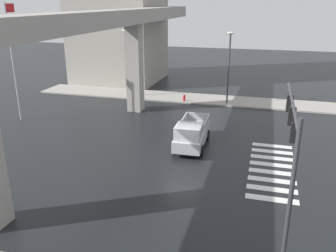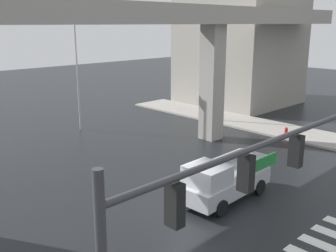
{
  "view_description": "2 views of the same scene",
  "coord_description": "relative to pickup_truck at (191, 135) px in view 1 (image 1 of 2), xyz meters",
  "views": [
    {
      "loc": [
        -21.35,
        -4.88,
        10.01
      ],
      "look_at": [
        -0.41,
        0.93,
        2.36
      ],
      "focal_mm": 38.02,
      "sensor_mm": 36.0,
      "label": 1
    },
    {
      "loc": [
        -11.88,
        -10.73,
        8.25
      ],
      "look_at": [
        0.22,
        1.73,
        3.66
      ],
      "focal_mm": 41.85,
      "sensor_mm": 36.0,
      "label": 2
    }
  ],
  "objects": [
    {
      "name": "sidewalk_east",
      "position": [
        13.27,
        2.15,
        -0.91
      ],
      "size": [
        4.0,
        36.0,
        0.15
      ],
      "primitive_type": "cube",
      "color": "#9E9991",
      "rests_on": "ground"
    },
    {
      "name": "street_lamp_mid_block",
      "position": [
        12.07,
        9.74,
        3.57
      ],
      "size": [
        0.44,
        0.7,
        7.24
      ],
      "color": "#38383D",
      "rests_on": "ground"
    },
    {
      "name": "ground_plane",
      "position": [
        -1.97,
        0.15,
        -0.99
      ],
      "size": [
        120.0,
        120.0,
        0.0
      ],
      "primitive_type": "plane",
      "color": "black"
    },
    {
      "name": "street_lamp_near_corner",
      "position": [
        12.07,
        -1.15,
        3.57
      ],
      "size": [
        0.44,
        0.7,
        7.24
      ],
      "color": "#38383D",
      "rests_on": "ground"
    },
    {
      "name": "flagpole",
      "position": [
        2.27,
        15.97,
        4.79
      ],
      "size": [
        1.16,
        0.12,
        9.98
      ],
      "color": "silver",
      "rests_on": "ground"
    },
    {
      "name": "crosswalk_stripes",
      "position": [
        -1.97,
        -5.65,
        -0.98
      ],
      "size": [
        8.25,
        2.8,
        0.01
      ],
      "color": "silver",
      "rests_on": "ground"
    },
    {
      "name": "pickup_truck",
      "position": [
        0.0,
        0.0,
        0.0
      ],
      "size": [
        5.16,
        2.21,
        2.08
      ],
      "color": "#A8AAAF",
      "rests_on": "ground"
    },
    {
      "name": "elevated_overpass",
      "position": [
        -1.97,
        7.1,
        7.05
      ],
      "size": [
        50.82,
        2.45,
        9.37
      ],
      "color": "#9E9991",
      "rests_on": "ground"
    },
    {
      "name": "fire_hydrant",
      "position": [
        11.67,
        3.22,
        -0.56
      ],
      "size": [
        0.24,
        0.24,
        0.85
      ],
      "color": "red",
      "rests_on": "ground"
    },
    {
      "name": "traffic_signal_mast",
      "position": [
        -8.21,
        -6.04,
        3.57
      ],
      "size": [
        8.69,
        0.32,
        6.2
      ],
      "color": "#38383D",
      "rests_on": "ground"
    }
  ]
}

